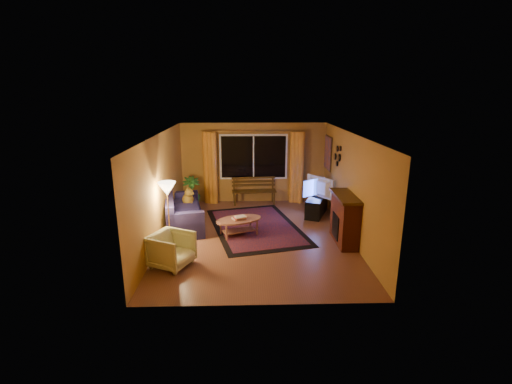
{
  "coord_description": "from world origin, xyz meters",
  "views": [
    {
      "loc": [
        -0.26,
        -8.47,
        3.48
      ],
      "look_at": [
        0.0,
        0.3,
        1.05
      ],
      "focal_mm": 26.0,
      "sensor_mm": 36.0,
      "label": 1
    }
  ],
  "objects_px": {
    "bench": "(254,197)",
    "floor_lamp": "(169,215)",
    "tv_console": "(317,206)",
    "armchair": "(171,248)",
    "coffee_table": "(239,227)",
    "sofa": "(184,211)"
  },
  "relations": [
    {
      "from": "sofa",
      "to": "coffee_table",
      "type": "xyz_separation_m",
      "value": [
        1.45,
        -0.68,
        -0.21
      ]
    },
    {
      "from": "armchair",
      "to": "coffee_table",
      "type": "bearing_deg",
      "value": -13.93
    },
    {
      "from": "floor_lamp",
      "to": "tv_console",
      "type": "xyz_separation_m",
      "value": [
        3.78,
        2.11,
        -0.5
      ]
    },
    {
      "from": "floor_lamp",
      "to": "tv_console",
      "type": "relative_size",
      "value": 1.22
    },
    {
      "from": "floor_lamp",
      "to": "coffee_table",
      "type": "bearing_deg",
      "value": 20.74
    },
    {
      "from": "sofa",
      "to": "tv_console",
      "type": "bearing_deg",
      "value": 1.15
    },
    {
      "from": "sofa",
      "to": "armchair",
      "type": "distance_m",
      "value": 2.31
    },
    {
      "from": "bench",
      "to": "floor_lamp",
      "type": "xyz_separation_m",
      "value": [
        -2.01,
        -3.19,
        0.55
      ]
    },
    {
      "from": "bench",
      "to": "coffee_table",
      "type": "xyz_separation_m",
      "value": [
        -0.44,
        -2.6,
        0.01
      ]
    },
    {
      "from": "tv_console",
      "to": "floor_lamp",
      "type": "bearing_deg",
      "value": -128.43
    },
    {
      "from": "sofa",
      "to": "floor_lamp",
      "type": "distance_m",
      "value": 1.33
    },
    {
      "from": "bench",
      "to": "armchair",
      "type": "xyz_separation_m",
      "value": [
        -1.77,
        -4.22,
        0.18
      ]
    },
    {
      "from": "armchair",
      "to": "floor_lamp",
      "type": "distance_m",
      "value": 1.11
    },
    {
      "from": "bench",
      "to": "coffee_table",
      "type": "relative_size",
      "value": 1.18
    },
    {
      "from": "tv_console",
      "to": "bench",
      "type": "bearing_deg",
      "value": 171.02
    },
    {
      "from": "armchair",
      "to": "floor_lamp",
      "type": "height_order",
      "value": "floor_lamp"
    },
    {
      "from": "bench",
      "to": "coffee_table",
      "type": "height_order",
      "value": "coffee_table"
    },
    {
      "from": "floor_lamp",
      "to": "coffee_table",
      "type": "relative_size",
      "value": 1.3
    },
    {
      "from": "bench",
      "to": "floor_lamp",
      "type": "relative_size",
      "value": 0.91
    },
    {
      "from": "armchair",
      "to": "sofa",
      "type": "bearing_deg",
      "value": 28.45
    },
    {
      "from": "floor_lamp",
      "to": "bench",
      "type": "bearing_deg",
      "value": 57.84
    },
    {
      "from": "bench",
      "to": "tv_console",
      "type": "relative_size",
      "value": 1.11
    }
  ]
}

